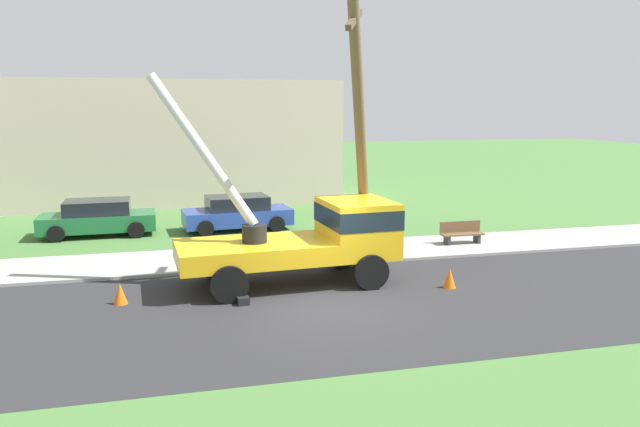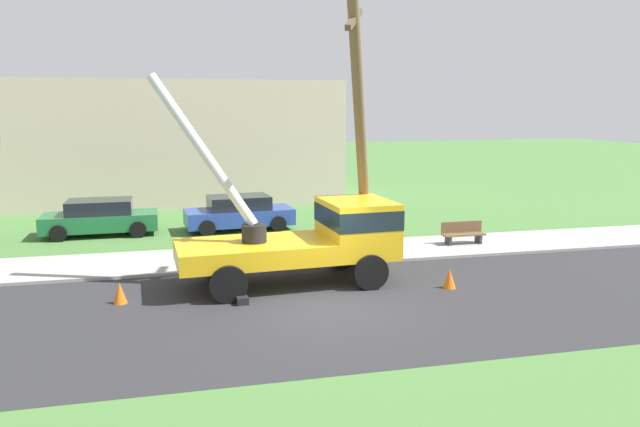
% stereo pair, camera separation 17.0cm
% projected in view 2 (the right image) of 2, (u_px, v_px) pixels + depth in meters
% --- Properties ---
extents(ground_plane, '(120.00, 120.00, 0.00)m').
position_uv_depth(ground_plane, '(265.00, 222.00, 26.94)').
color(ground_plane, '#477538').
extents(road_asphalt, '(80.00, 7.84, 0.01)m').
position_uv_depth(road_asphalt, '(333.00, 307.00, 15.44)').
color(road_asphalt, '#2B2B2D').
rests_on(road_asphalt, ground).
extents(sidewalk_strip, '(80.00, 3.16, 0.10)m').
position_uv_depth(sidewalk_strip, '(292.00, 255.00, 20.70)').
color(sidewalk_strip, '#9E9E99').
rests_on(sidewalk_strip, ground).
extents(utility_truck, '(6.90, 3.21, 5.98)m').
position_uv_depth(utility_truck, '(315.00, 234.00, 17.51)').
color(utility_truck, gold).
rests_on(utility_truck, ground).
extents(leaning_utility_pole, '(2.00, 3.56, 8.51)m').
position_uv_depth(leaning_utility_pole, '(360.00, 131.00, 17.99)').
color(leaning_utility_pole, brown).
rests_on(leaning_utility_pole, ground).
extents(traffic_cone_ahead, '(0.36, 0.36, 0.56)m').
position_uv_depth(traffic_cone_ahead, '(450.00, 278.00, 17.03)').
color(traffic_cone_ahead, orange).
rests_on(traffic_cone_ahead, ground).
extents(traffic_cone_behind, '(0.36, 0.36, 0.56)m').
position_uv_depth(traffic_cone_behind, '(120.00, 293.00, 15.70)').
color(traffic_cone_behind, orange).
rests_on(traffic_cone_behind, ground).
extents(parked_sedan_green, '(4.44, 2.09, 1.42)m').
position_uv_depth(parked_sedan_green, '(100.00, 217.00, 24.06)').
color(parked_sedan_green, '#1E6638').
rests_on(parked_sedan_green, ground).
extents(parked_sedan_blue, '(4.54, 2.27, 1.42)m').
position_uv_depth(parked_sedan_blue, '(239.00, 213.00, 25.12)').
color(parked_sedan_blue, '#263F99').
rests_on(parked_sedan_blue, ground).
extents(park_bench, '(1.60, 0.45, 0.90)m').
position_uv_depth(park_bench, '(463.00, 234.00, 22.16)').
color(park_bench, brown).
rests_on(park_bench, ground).
extents(lowrise_building_backdrop, '(18.00, 6.00, 6.40)m').
position_uv_depth(lowrise_building_backdrop, '(169.00, 142.00, 32.37)').
color(lowrise_building_backdrop, beige).
rests_on(lowrise_building_backdrop, ground).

